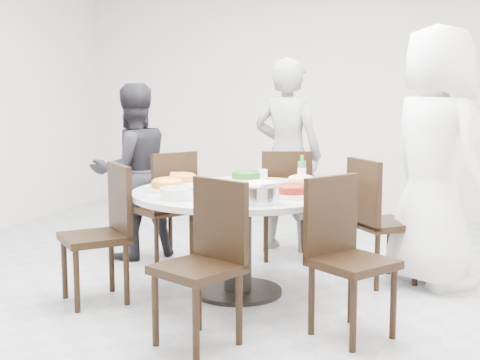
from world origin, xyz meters
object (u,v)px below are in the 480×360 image
(chair_ne, at_px, (384,221))
(rice_bowl, at_px, (259,194))
(dining_table, at_px, (238,242))
(diner_left, at_px, (133,172))
(chair_s, at_px, (197,265))
(diner_right, at_px, (435,157))
(chair_sw, at_px, (94,235))
(chair_se, at_px, (353,259))
(diner_middle, at_px, (288,155))
(chair_n, at_px, (286,204))
(beverage_bottle, at_px, (302,169))
(soup_bowl, at_px, (178,193))
(chair_nw, at_px, (163,207))

(chair_ne, height_order, rice_bowl, chair_ne)
(dining_table, distance_m, diner_left, 1.43)
(chair_ne, relative_size, chair_s, 1.00)
(dining_table, xyz_separation_m, diner_right, (1.31, 0.68, 0.59))
(chair_sw, bearing_deg, chair_se, 40.82)
(chair_s, distance_m, diner_left, 2.15)
(diner_middle, height_order, rice_bowl, diner_middle)
(dining_table, distance_m, diner_right, 1.58)
(chair_n, relative_size, chair_sw, 1.00)
(diner_middle, relative_size, beverage_bottle, 8.13)
(chair_ne, relative_size, diner_left, 0.63)
(soup_bowl, bearing_deg, chair_nw, 120.04)
(dining_table, height_order, diner_left, diner_left)
(soup_bowl, bearing_deg, chair_ne, 41.22)
(soup_bowl, bearing_deg, dining_table, 59.70)
(chair_s, height_order, rice_bowl, chair_s)
(soup_bowl, height_order, beverage_bottle, beverage_bottle)
(chair_ne, height_order, diner_right, diner_right)
(chair_ne, distance_m, chair_n, 1.02)
(chair_ne, height_order, chair_s, same)
(diner_right, height_order, diner_left, diner_right)
(diner_middle, xyz_separation_m, rice_bowl, (0.30, -1.83, -0.06))
(dining_table, xyz_separation_m, chair_nw, (-0.88, 0.62, 0.10))
(dining_table, xyz_separation_m, diner_middle, (-0.01, 1.40, 0.49))
(diner_right, distance_m, soup_bowl, 1.94)
(chair_n, bearing_deg, soup_bowl, 60.69)
(chair_se, relative_size, diner_left, 0.63)
(chair_nw, height_order, chair_se, same)
(chair_se, bearing_deg, chair_n, 61.20)
(dining_table, bearing_deg, chair_sw, -150.34)
(diner_middle, relative_size, soup_bowl, 7.34)
(rice_bowl, xyz_separation_m, beverage_bottle, (0.04, 0.96, 0.05))
(diner_right, relative_size, diner_left, 1.28)
(rice_bowl, bearing_deg, chair_s, -108.68)
(chair_ne, distance_m, diner_middle, 1.30)
(chair_se, bearing_deg, soup_bowl, 117.72)
(dining_table, xyz_separation_m, soup_bowl, (-0.26, -0.45, 0.41))
(rice_bowl, bearing_deg, diner_right, 47.44)
(diner_left, height_order, beverage_bottle, diner_left)
(chair_nw, xyz_separation_m, beverage_bottle, (1.22, -0.09, 0.38))
(chair_sw, bearing_deg, diner_right, 71.70)
(chair_nw, bearing_deg, diner_right, 125.10)
(chair_nw, relative_size, diner_left, 0.63)
(chair_s, xyz_separation_m, diner_right, (1.21, 1.68, 0.49))
(diner_middle, xyz_separation_m, beverage_bottle, (0.34, -0.86, -0.01))
(chair_sw, xyz_separation_m, beverage_bottle, (1.21, 1.03, 0.38))
(chair_sw, relative_size, diner_right, 0.49)
(chair_se, bearing_deg, rice_bowl, 110.51)
(chair_ne, relative_size, chair_nw, 1.00)
(dining_table, height_order, chair_sw, chair_sw)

